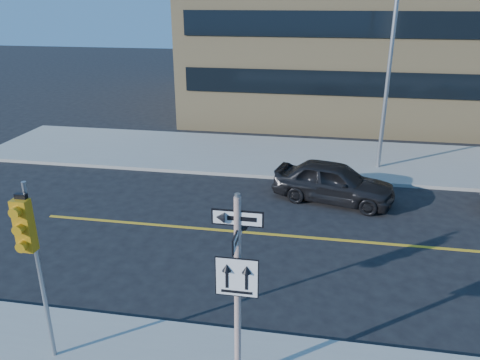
% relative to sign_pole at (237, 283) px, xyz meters
% --- Properties ---
extents(ground, '(120.00, 120.00, 0.00)m').
position_rel_sign_pole_xyz_m(ground, '(0.00, 2.51, -2.44)').
color(ground, black).
rests_on(ground, ground).
extents(sign_pole, '(0.92, 0.92, 4.06)m').
position_rel_sign_pole_xyz_m(sign_pole, '(0.00, 0.00, 0.00)').
color(sign_pole, silver).
rests_on(sign_pole, near_sidewalk).
extents(traffic_signal, '(0.32, 0.45, 4.00)m').
position_rel_sign_pole_xyz_m(traffic_signal, '(-4.00, -0.15, 0.59)').
color(traffic_signal, gray).
rests_on(traffic_signal, near_sidewalk).
extents(parked_car_a, '(2.85, 4.83, 1.54)m').
position_rel_sign_pole_xyz_m(parked_car_a, '(1.95, 9.68, -1.67)').
color(parked_car_a, black).
rests_on(parked_car_a, ground).
extents(streetlight_a, '(0.55, 2.25, 8.00)m').
position_rel_sign_pole_xyz_m(streetlight_a, '(4.00, 13.27, 2.32)').
color(streetlight_a, gray).
rests_on(streetlight_a, far_sidewalk).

